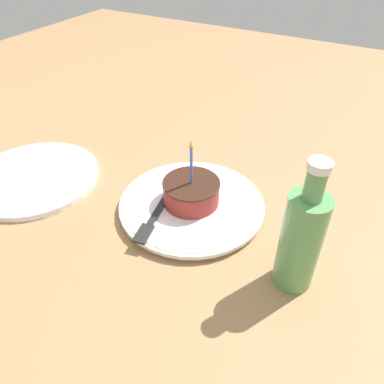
% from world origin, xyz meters
% --- Properties ---
extents(ground_plane, '(2.40, 2.40, 0.04)m').
position_xyz_m(ground_plane, '(0.00, 0.00, -0.02)').
color(ground_plane, '#9E754C').
rests_on(ground_plane, ground).
extents(plate, '(0.28, 0.28, 0.02)m').
position_xyz_m(plate, '(-0.03, -0.00, 0.01)').
color(plate, white).
rests_on(plate, ground_plane).
extents(cake_slice, '(0.11, 0.11, 0.13)m').
position_xyz_m(cake_slice, '(-0.03, 0.00, 0.04)').
color(cake_slice, '#99332D').
rests_on(cake_slice, plate).
extents(fork, '(0.05, 0.17, 0.00)m').
position_xyz_m(fork, '(0.01, 0.07, 0.02)').
color(fork, '#262626').
rests_on(fork, plate).
extents(bottle, '(0.06, 0.06, 0.22)m').
position_xyz_m(bottle, '(-0.25, 0.07, 0.09)').
color(bottle, '#599959').
rests_on(bottle, ground_plane).
extents(side_plate, '(0.27, 0.27, 0.01)m').
position_xyz_m(side_plate, '(0.31, 0.08, 0.01)').
color(side_plate, white).
rests_on(side_plate, ground_plane).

